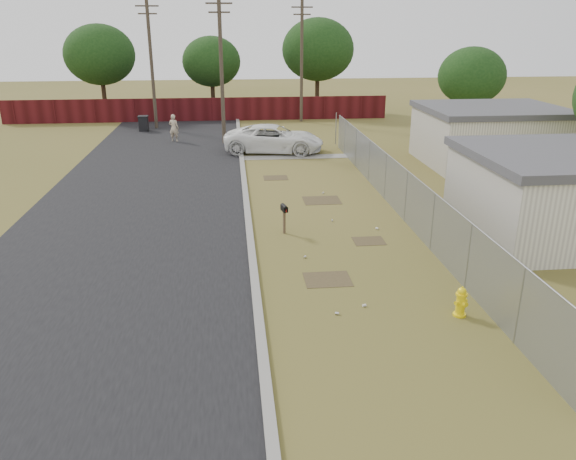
{
  "coord_description": "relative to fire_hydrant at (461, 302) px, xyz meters",
  "views": [
    {
      "loc": [
        -3.55,
        -20.19,
        7.28
      ],
      "look_at": [
        -1.85,
        -3.53,
        1.1
      ],
      "focal_mm": 35.0,
      "sensor_mm": 36.0,
      "label": 1
    }
  ],
  "objects": [
    {
      "name": "scattered_litter",
      "position": [
        -2.26,
        5.24,
        -0.36
      ],
      "size": [
        3.17,
        11.32,
        0.07
      ],
      "color": "silver",
      "rests_on": "ground"
    },
    {
      "name": "trash_bin",
      "position": [
        -12.07,
        28.5,
        0.16
      ],
      "size": [
        0.71,
        0.78,
        1.09
      ],
      "color": "black",
      "rests_on": "ground"
    },
    {
      "name": "street",
      "position": [
        -9.07,
        15.61,
        -0.38
      ],
      "size": [
        15.1,
        60.0,
        0.12
      ],
      "color": "black",
      "rests_on": "ground"
    },
    {
      "name": "pedestrian",
      "position": [
        -9.55,
        24.43,
        0.48
      ],
      "size": [
        0.74,
        0.6,
        1.77
      ],
      "primitive_type": "imported",
      "rotation": [
        0.0,
        0.0,
        2.84
      ],
      "color": "#C7B191",
      "rests_on": "ground"
    },
    {
      "name": "horizon_trees",
      "position": [
        -1.47,
        31.11,
        4.23
      ],
      "size": [
        33.32,
        31.94,
        7.78
      ],
      "color": "#392919",
      "rests_on": "ground"
    },
    {
      "name": "houses",
      "position": [
        7.39,
        10.69,
        1.16
      ],
      "size": [
        9.3,
        17.24,
        3.1
      ],
      "color": "white",
      "rests_on": "ground"
    },
    {
      "name": "pickup_truck",
      "position": [
        -3.32,
        20.52,
        0.41
      ],
      "size": [
        6.25,
        3.72,
        1.63
      ],
      "primitive_type": "imported",
      "rotation": [
        0.0,
        0.0,
        1.39
      ],
      "color": "white",
      "rests_on": "ground"
    },
    {
      "name": "privacy_fence",
      "position": [
        -8.31,
        32.55,
        0.5
      ],
      "size": [
        30.0,
        0.12,
        1.8
      ],
      "primitive_type": "cube",
      "color": "#4A0F13",
      "rests_on": "ground"
    },
    {
      "name": "fire_hydrant",
      "position": [
        0.0,
        0.0,
        0.0
      ],
      "size": [
        0.45,
        0.45,
        0.86
      ],
      "color": "yellow",
      "rests_on": "ground"
    },
    {
      "name": "utility_poles",
      "position": [
        -5.98,
        28.22,
        4.29
      ],
      "size": [
        12.6,
        8.24,
        9.0
      ],
      "color": "#453A2E",
      "rests_on": "ground"
    },
    {
      "name": "ground",
      "position": [
        -2.31,
        7.55,
        -0.4
      ],
      "size": [
        120.0,
        120.0,
        0.0
      ],
      "primitive_type": "plane",
      "color": "brown",
      "rests_on": "ground"
    },
    {
      "name": "chainlink_fence",
      "position": [
        0.81,
        8.58,
        0.4
      ],
      "size": [
        0.1,
        27.06,
        2.02
      ],
      "color": "gray",
      "rests_on": "ground"
    },
    {
      "name": "mailbox",
      "position": [
        -4.03,
        6.66,
        0.47
      ],
      "size": [
        0.25,
        0.48,
        1.11
      ],
      "color": "brown",
      "rests_on": "ground"
    }
  ]
}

